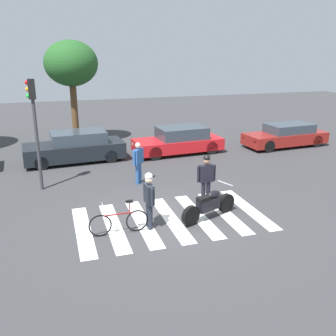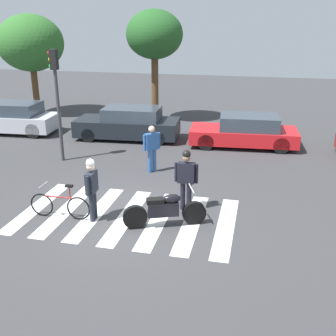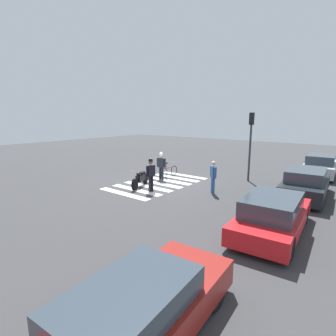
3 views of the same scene
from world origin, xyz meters
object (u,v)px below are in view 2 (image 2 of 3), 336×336
object	(u,v)px
pedestrian_bystander	(152,146)
car_silver_sedan	(13,118)
officer_by_motorcycle	(92,186)
car_red_convertible	(245,132)
car_black_suv	(129,124)
police_motorcycle	(165,210)
traffic_light_pole	(56,88)
leaning_bicycle	(60,205)
officer_on_foot	(186,176)

from	to	relation	value
pedestrian_bystander	car_silver_sedan	world-z (taller)	pedestrian_bystander
officer_by_motorcycle	car_red_convertible	xyz separation A→B (m)	(3.58, 7.77, -0.35)
pedestrian_bystander	car_silver_sedan	xyz separation A→B (m)	(-7.76, 3.65, -0.26)
car_black_suv	car_red_convertible	world-z (taller)	car_black_suv
police_motorcycle	traffic_light_pole	bearing A→B (deg)	139.65
police_motorcycle	traffic_light_pole	xyz separation A→B (m)	(-5.03, 4.27, 2.30)
leaning_bicycle	officer_on_foot	distance (m)	3.51
leaning_bicycle	car_red_convertible	world-z (taller)	car_red_convertible
car_silver_sedan	car_red_convertible	size ratio (longest dim) A/B	0.94
car_silver_sedan	car_red_convertible	xyz separation A→B (m)	(10.76, 0.22, -0.05)
traffic_light_pole	car_black_suv	bearing A→B (deg)	65.91
leaning_bicycle	officer_on_foot	bearing A→B (deg)	21.75
police_motorcycle	car_silver_sedan	world-z (taller)	car_silver_sedan
officer_on_foot	traffic_light_pole	bearing A→B (deg)	149.55
car_red_convertible	car_black_suv	bearing A→B (deg)	179.86
leaning_bicycle	car_red_convertible	size ratio (longest dim) A/B	0.38
police_motorcycle	car_black_suv	xyz separation A→B (m)	(-3.49, 7.71, 0.22)
traffic_light_pole	officer_on_foot	bearing A→B (deg)	-30.45
officer_on_foot	car_black_suv	distance (m)	7.64
car_silver_sedan	leaning_bicycle	bearing A→B (deg)	-50.64
police_motorcycle	officer_on_foot	world-z (taller)	officer_on_foot
car_red_convertible	traffic_light_pole	world-z (taller)	traffic_light_pole
police_motorcycle	officer_by_motorcycle	bearing A→B (deg)	-177.76
officer_on_foot	car_red_convertible	world-z (taller)	officer_on_foot
pedestrian_bystander	car_red_convertible	distance (m)	4.90
pedestrian_bystander	traffic_light_pole	world-z (taller)	traffic_light_pole
leaning_bicycle	car_black_suv	bearing A→B (deg)	94.63
leaning_bicycle	officer_on_foot	size ratio (longest dim) A/B	0.98
police_motorcycle	traffic_light_pole	distance (m)	6.99
officer_by_motorcycle	car_black_suv	size ratio (longest dim) A/B	0.37
police_motorcycle	leaning_bicycle	bearing A→B (deg)	-176.61
leaning_bicycle	traffic_light_pole	xyz separation A→B (m)	(-2.17, 4.44, 2.39)
officer_by_motorcycle	pedestrian_bystander	size ratio (longest dim) A/B	1.04
car_black_suv	officer_on_foot	bearing A→B (deg)	-59.79
leaning_bicycle	officer_by_motorcycle	distance (m)	1.11
pedestrian_bystander	car_black_suv	xyz separation A→B (m)	(-2.13, 3.88, -0.27)
pedestrian_bystander	police_motorcycle	bearing A→B (deg)	-70.39
pedestrian_bystander	leaning_bicycle	bearing A→B (deg)	-110.46
car_red_convertible	officer_on_foot	bearing A→B (deg)	-101.04
pedestrian_bystander	car_black_suv	bearing A→B (deg)	118.74
car_silver_sedan	police_motorcycle	bearing A→B (deg)	-39.34
officer_by_motorcycle	car_black_suv	xyz separation A→B (m)	(-1.55, 7.78, -0.32)
officer_by_motorcycle	traffic_light_pole	distance (m)	5.62
police_motorcycle	leaning_bicycle	distance (m)	2.86
police_motorcycle	pedestrian_bystander	xyz separation A→B (m)	(-1.36, 3.82, 0.49)
officer_by_motorcycle	pedestrian_bystander	distance (m)	3.94
car_red_convertible	officer_by_motorcycle	bearing A→B (deg)	-114.71
leaning_bicycle	officer_by_motorcycle	bearing A→B (deg)	5.81
leaning_bicycle	traffic_light_pole	distance (m)	5.49
pedestrian_bystander	officer_by_motorcycle	bearing A→B (deg)	-98.41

